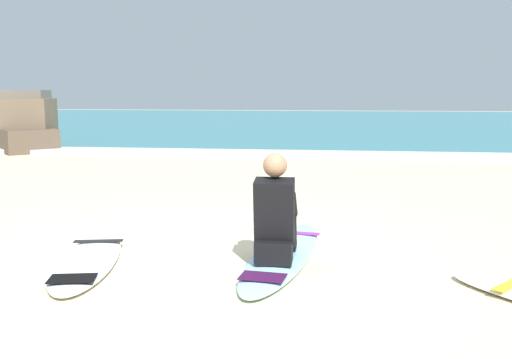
{
  "coord_description": "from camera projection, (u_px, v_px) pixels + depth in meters",
  "views": [
    {
      "loc": [
        1.26,
        -4.84,
        1.55
      ],
      "look_at": [
        0.41,
        1.57,
        0.55
      ],
      "focal_mm": 40.54,
      "sensor_mm": 36.0,
      "label": 1
    }
  ],
  "objects": [
    {
      "name": "ground_plane",
      "position": [
        187.0,
        266.0,
        5.14
      ],
      "size": [
        80.0,
        80.0,
        0.0
      ],
      "primitive_type": "plane",
      "color": "beige"
    },
    {
      "name": "sea",
      "position": [
        305.0,
        122.0,
        27.1
      ],
      "size": [
        80.0,
        28.0,
        0.1
      ],
      "primitive_type": "cube",
      "color": "teal",
      "rests_on": "ground"
    },
    {
      "name": "breaking_foam",
      "position": [
        278.0,
        154.0,
        13.68
      ],
      "size": [
        80.0,
        0.9,
        0.11
      ],
      "primitive_type": "cube",
      "color": "white",
      "rests_on": "ground"
    },
    {
      "name": "surfboard_main",
      "position": [
        283.0,
        254.0,
        5.39
      ],
      "size": [
        0.82,
        2.52,
        0.08
      ],
      "color": "#9ED1E5",
      "rests_on": "ground"
    },
    {
      "name": "surfer_seated",
      "position": [
        275.0,
        219.0,
        5.07
      ],
      "size": [
        0.37,
        0.7,
        0.95
      ],
      "color": "black",
      "rests_on": "surfboard_main"
    },
    {
      "name": "surfboard_spare_near",
      "position": [
        88.0,
        260.0,
        5.2
      ],
      "size": [
        0.93,
        1.99,
        0.08
      ],
      "color": "silver",
      "rests_on": "ground"
    },
    {
      "name": "rock_outcrop_distant",
      "position": [
        9.0,
        128.0,
        15.51
      ],
      "size": [
        3.89,
        3.61,
        1.55
      ],
      "color": "brown",
      "rests_on": "ground"
    }
  ]
}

